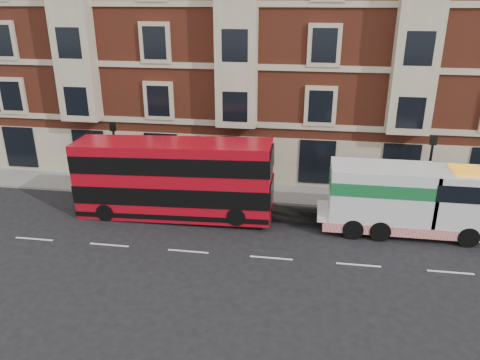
# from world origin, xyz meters

# --- Properties ---
(ground) EXTENTS (120.00, 120.00, 0.00)m
(ground) POSITION_xyz_m (0.00, 0.00, 0.00)
(ground) COLOR black
(ground) RESTS_ON ground
(sidewalk) EXTENTS (90.00, 3.00, 0.15)m
(sidewalk) POSITION_xyz_m (0.00, 7.50, 0.07)
(sidewalk) COLOR slate
(sidewalk) RESTS_ON ground
(victorian_terrace) EXTENTS (45.00, 12.00, 20.40)m
(victorian_terrace) POSITION_xyz_m (0.50, 15.00, 10.07)
(victorian_terrace) COLOR brown
(victorian_terrace) RESTS_ON ground
(lamp_post_west) EXTENTS (0.35, 0.15, 4.35)m
(lamp_post_west) POSITION_xyz_m (-6.00, 6.20, 2.68)
(lamp_post_west) COLOR black
(lamp_post_west) RESTS_ON sidewalk
(lamp_post_east) EXTENTS (0.35, 0.15, 4.35)m
(lamp_post_east) POSITION_xyz_m (12.00, 6.20, 2.68)
(lamp_post_east) COLOR black
(lamp_post_east) RESTS_ON sidewalk
(double_decker_bus) EXTENTS (10.63, 2.44, 4.30)m
(double_decker_bus) POSITION_xyz_m (-1.67, 3.63, 2.28)
(double_decker_bus) COLOR #AF0917
(double_decker_bus) RESTS_ON ground
(tow_truck) EXTENTS (8.51, 2.52, 3.55)m
(tow_truck) POSITION_xyz_m (10.39, 3.63, 1.88)
(tow_truck) COLOR silver
(tow_truck) RESTS_ON ground
(pedestrian) EXTENTS (0.67, 0.54, 1.59)m
(pedestrian) POSITION_xyz_m (-6.42, 6.65, 0.94)
(pedestrian) COLOR #192333
(pedestrian) RESTS_ON sidewalk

